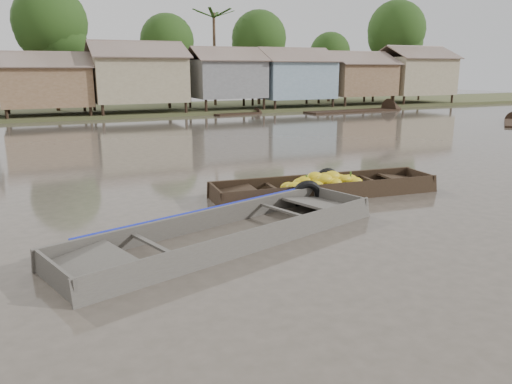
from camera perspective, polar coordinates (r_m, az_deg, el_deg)
name	(u,v)px	position (r m, az deg, el deg)	size (l,w,h in m)	color
ground	(304,237)	(10.55, 5.55, -5.16)	(120.00, 120.00, 0.00)	#4B4339
riverbank	(138,73)	(41.29, -13.34, 13.12)	(120.00, 12.47, 10.22)	#384723
banana_boat	(322,188)	(13.98, 7.52, 0.46)	(6.52, 2.09, 0.92)	black
viewer_boat	(227,237)	(10.36, -3.28, -5.16)	(7.45, 3.94, 0.58)	#45403B
distant_boats	(286,118)	(36.27, 3.43, 8.44)	(46.59, 16.32, 0.35)	black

